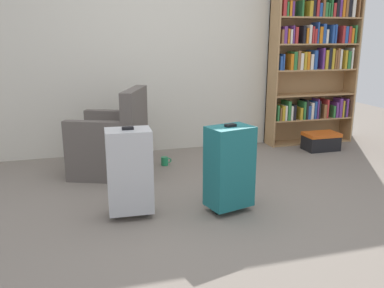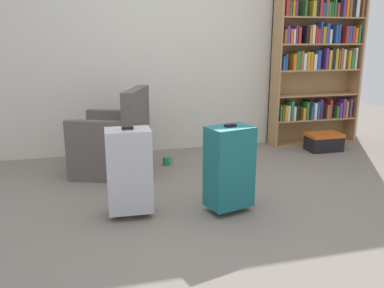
{
  "view_description": "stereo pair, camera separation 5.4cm",
  "coord_description": "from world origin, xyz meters",
  "px_view_note": "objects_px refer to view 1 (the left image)",
  "views": [
    {
      "loc": [
        -1.01,
        -2.97,
        1.41
      ],
      "look_at": [
        -0.13,
        0.14,
        0.55
      ],
      "focal_mm": 37.81,
      "sensor_mm": 36.0,
      "label": 1
    },
    {
      "loc": [
        -0.96,
        -2.99,
        1.41
      ],
      "look_at": [
        -0.13,
        0.14,
        0.55
      ],
      "focal_mm": 37.81,
      "sensor_mm": 36.0,
      "label": 2
    }
  ],
  "objects_px": {
    "storage_box": "(321,141)",
    "suitcase_teal": "(229,167)",
    "mug": "(165,161)",
    "bookshelf": "(313,62)",
    "suitcase_silver": "(130,171)",
    "armchair": "(113,144)"
  },
  "relations": [
    {
      "from": "armchair",
      "to": "suitcase_teal",
      "type": "height_order",
      "value": "armchair"
    },
    {
      "from": "bookshelf",
      "to": "mug",
      "type": "distance_m",
      "value": 2.42
    },
    {
      "from": "armchair",
      "to": "storage_box",
      "type": "xyz_separation_m",
      "value": [
        2.65,
        0.19,
        -0.2
      ]
    },
    {
      "from": "bookshelf",
      "to": "armchair",
      "type": "bearing_deg",
      "value": -167.61
    },
    {
      "from": "suitcase_silver",
      "to": "storage_box",
      "type": "bearing_deg",
      "value": 27.03
    },
    {
      "from": "bookshelf",
      "to": "mug",
      "type": "height_order",
      "value": "bookshelf"
    },
    {
      "from": "storage_box",
      "to": "suitcase_silver",
      "type": "distance_m",
      "value": 2.94
    },
    {
      "from": "storage_box",
      "to": "suitcase_teal",
      "type": "xyz_separation_m",
      "value": [
        -1.81,
        -1.45,
        0.26
      ]
    },
    {
      "from": "bookshelf",
      "to": "storage_box",
      "type": "xyz_separation_m",
      "value": [
        -0.06,
        -0.41,
        -0.97
      ]
    },
    {
      "from": "storage_box",
      "to": "suitcase_silver",
      "type": "height_order",
      "value": "suitcase_silver"
    },
    {
      "from": "suitcase_silver",
      "to": "bookshelf",
      "type": "bearing_deg",
      "value": 33.06
    },
    {
      "from": "storage_box",
      "to": "bookshelf",
      "type": "bearing_deg",
      "value": 81.67
    },
    {
      "from": "bookshelf",
      "to": "suitcase_silver",
      "type": "distance_m",
      "value": 3.27
    },
    {
      "from": "mug",
      "to": "suitcase_silver",
      "type": "distance_m",
      "value": 1.4
    },
    {
      "from": "mug",
      "to": "bookshelf",
      "type": "bearing_deg",
      "value": 13.18
    },
    {
      "from": "suitcase_teal",
      "to": "mug",
      "type": "bearing_deg",
      "value": 100.59
    },
    {
      "from": "armchair",
      "to": "suitcase_teal",
      "type": "distance_m",
      "value": 1.51
    },
    {
      "from": "storage_box",
      "to": "suitcase_teal",
      "type": "height_order",
      "value": "suitcase_teal"
    },
    {
      "from": "bookshelf",
      "to": "armchair",
      "type": "relative_size",
      "value": 2.16
    },
    {
      "from": "bookshelf",
      "to": "armchair",
      "type": "height_order",
      "value": "bookshelf"
    },
    {
      "from": "suitcase_silver",
      "to": "suitcase_teal",
      "type": "bearing_deg",
      "value": -8.33
    },
    {
      "from": "storage_box",
      "to": "mug",
      "type": "bearing_deg",
      "value": -177.46
    }
  ]
}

